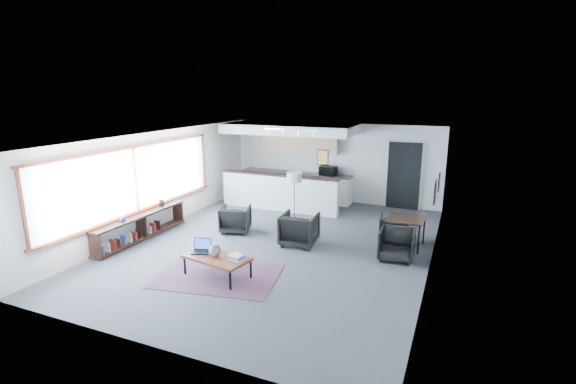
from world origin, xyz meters
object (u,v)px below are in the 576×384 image
at_px(dining_chair_near, 397,245).
at_px(dining_chair_far, 394,229).
at_px(dining_table, 406,221).
at_px(armchair_right, 299,228).
at_px(floor_lamp, 294,179).
at_px(ceramic_pot, 215,250).
at_px(book_stack, 237,257).
at_px(coffee_table, 217,258).
at_px(microwave, 328,170).
at_px(armchair_left, 235,218).
at_px(laptop, 202,248).

bearing_deg(dining_chair_near, dining_chair_far, 99.33).
xyz_separation_m(dining_table, dining_chair_far, (-0.32, 0.30, -0.34)).
distance_m(armchair_right, floor_lamp, 1.90).
bearing_deg(ceramic_pot, book_stack, 0.03).
bearing_deg(dining_table, dining_chair_near, -93.96).
xyz_separation_m(coffee_table, dining_chair_near, (3.17, 2.29, -0.07)).
distance_m(dining_chair_far, microwave, 3.88).
distance_m(armchair_left, dining_chair_far, 4.07).
xyz_separation_m(armchair_left, dining_chair_near, (4.20, -0.23, -0.05)).
bearing_deg(dining_chair_far, coffee_table, 44.28).
height_order(laptop, floor_lamp, floor_lamp).
bearing_deg(dining_chair_far, floor_lamp, -12.70).
distance_m(coffee_table, dining_table, 4.55).
height_order(floor_lamp, dining_table, floor_lamp).
bearing_deg(dining_table, armchair_right, -159.39).
bearing_deg(ceramic_pot, armchair_left, 111.29).
bearing_deg(book_stack, floor_lamp, 95.07).
bearing_deg(laptop, dining_table, 23.45).
bearing_deg(armchair_left, ceramic_pot, 93.59).
xyz_separation_m(laptop, microwave, (0.74, 6.15, 0.60)).
relative_size(armchair_left, floor_lamp, 0.52).
height_order(ceramic_pot, microwave, microwave).
xyz_separation_m(armchair_left, armchair_right, (1.89, -0.22, 0.05)).
height_order(coffee_table, book_stack, book_stack).
relative_size(book_stack, microwave, 0.67).
xyz_separation_m(coffee_table, dining_table, (3.23, 3.19, 0.24)).
bearing_deg(floor_lamp, armchair_left, -130.95).
distance_m(coffee_table, book_stack, 0.45).
distance_m(armchair_left, dining_table, 4.32).
relative_size(coffee_table, floor_lamp, 0.99).
relative_size(ceramic_pot, dining_chair_near, 0.37).
xyz_separation_m(armchair_left, dining_chair_far, (3.95, 0.97, -0.09)).
bearing_deg(coffee_table, laptop, 177.01).
height_order(ceramic_pot, floor_lamp, floor_lamp).
xyz_separation_m(armchair_right, dining_table, (2.37, 0.89, 0.21)).
bearing_deg(laptop, coffee_table, -30.49).
height_order(armchair_left, microwave, microwave).
bearing_deg(microwave, laptop, -95.86).
bearing_deg(armchair_right, dining_chair_far, -154.12).
height_order(laptop, dining_table, dining_table).
xyz_separation_m(laptop, book_stack, (0.87, -0.09, -0.03)).
distance_m(laptop, book_stack, 0.88).
bearing_deg(dining_chair_far, book_stack, 48.70).
height_order(book_stack, dining_table, dining_table).
bearing_deg(laptop, book_stack, -22.47).
bearing_deg(floor_lamp, dining_chair_near, -26.66).
xyz_separation_m(laptop, dining_chair_near, (3.60, 2.18, -0.18)).
bearing_deg(floor_lamp, dining_table, -11.52).
relative_size(book_stack, dining_table, 0.40).
height_order(ceramic_pot, book_stack, ceramic_pot).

